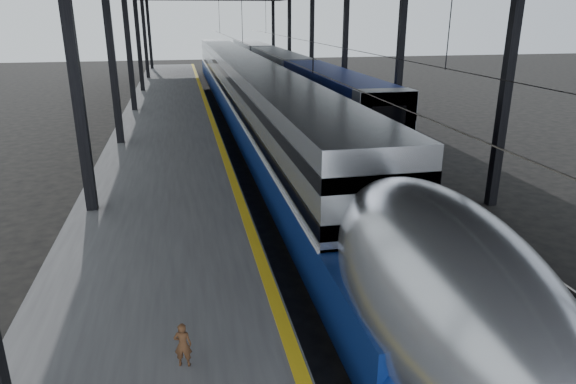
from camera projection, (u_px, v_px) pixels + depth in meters
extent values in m
plane|color=black|center=(285.00, 288.00, 14.58)|extent=(160.00, 160.00, 0.00)
cube|color=#4C4C4F|center=(168.00, 130.00, 32.24)|extent=(6.00, 80.00, 1.00)
cube|color=yellow|center=(212.00, 120.00, 32.61)|extent=(0.30, 80.00, 0.01)
cube|color=slate|center=(243.00, 133.00, 33.30)|extent=(0.08, 80.00, 0.16)
cube|color=slate|center=(265.00, 132.00, 33.58)|extent=(0.08, 80.00, 0.16)
cube|color=slate|center=(318.00, 130.00, 34.26)|extent=(0.08, 80.00, 0.16)
cube|color=slate|center=(338.00, 129.00, 34.54)|extent=(0.08, 80.00, 0.16)
cube|color=black|center=(79.00, 108.00, 16.61)|extent=(0.35, 0.35, 9.00)
cube|color=black|center=(505.00, 94.00, 19.58)|extent=(0.35, 0.35, 9.00)
cube|color=black|center=(114.00, 75.00, 25.86)|extent=(0.35, 0.35, 9.00)
cube|color=black|center=(399.00, 68.00, 28.83)|extent=(0.35, 0.35, 9.00)
cube|color=black|center=(130.00, 59.00, 35.11)|extent=(0.35, 0.35, 9.00)
cube|color=black|center=(345.00, 55.00, 38.08)|extent=(0.35, 0.35, 9.00)
cube|color=black|center=(139.00, 50.00, 44.36)|extent=(0.35, 0.35, 9.00)
cube|color=black|center=(312.00, 47.00, 47.33)|extent=(0.35, 0.35, 9.00)
cube|color=black|center=(145.00, 44.00, 53.61)|extent=(0.35, 0.35, 9.00)
cube|color=black|center=(289.00, 42.00, 56.58)|extent=(0.35, 0.35, 9.00)
cube|color=black|center=(150.00, 39.00, 62.86)|extent=(0.35, 0.35, 9.00)
cube|color=black|center=(273.00, 38.00, 65.83)|extent=(0.35, 0.35, 9.00)
cylinder|color=slate|center=(253.00, 46.00, 31.66)|extent=(0.03, 74.00, 0.03)
cylinder|color=slate|center=(330.00, 46.00, 32.63)|extent=(0.03, 74.00, 0.03)
cube|color=#B6B9BE|center=(241.00, 84.00, 38.92)|extent=(3.00, 57.00, 4.14)
cube|color=navy|center=(244.00, 104.00, 37.96)|extent=(3.08, 62.00, 1.60)
cube|color=silver|center=(241.00, 90.00, 39.08)|extent=(3.10, 57.00, 0.10)
cube|color=black|center=(241.00, 68.00, 38.53)|extent=(3.04, 57.00, 0.43)
cube|color=black|center=(241.00, 84.00, 38.92)|extent=(3.04, 57.00, 0.43)
ellipsoid|color=#B6B9BE|center=(437.00, 298.00, 9.84)|extent=(3.00, 8.40, 4.14)
ellipsoid|color=navy|center=(431.00, 350.00, 10.23)|extent=(3.08, 8.40, 1.76)
ellipsoid|color=black|center=(530.00, 341.00, 7.16)|extent=(1.55, 2.20, 0.93)
cube|color=black|center=(427.00, 384.00, 10.50)|extent=(2.28, 2.60, 0.40)
cube|color=black|center=(261.00, 140.00, 30.85)|extent=(2.28, 2.60, 0.40)
cube|color=navy|center=(333.00, 103.00, 32.80)|extent=(2.83, 18.00, 3.85)
cube|color=#96999E|center=(383.00, 130.00, 25.03)|extent=(2.88, 1.20, 3.90)
cube|color=black|center=(389.00, 115.00, 24.17)|extent=(1.72, 0.06, 0.86)
cube|color=#A40C0E|center=(387.00, 142.00, 24.60)|extent=(1.21, 0.06, 0.56)
cube|color=#96999E|center=(278.00, 72.00, 50.37)|extent=(2.83, 18.00, 3.85)
cube|color=#96999E|center=(252.00, 57.00, 67.95)|extent=(2.83, 18.00, 3.85)
cube|color=black|center=(364.00, 154.00, 27.85)|extent=(2.23, 2.40, 0.36)
cube|color=black|center=(284.00, 95.00, 48.20)|extent=(2.23, 2.40, 0.36)
imported|color=#4C2D19|center=(183.00, 345.00, 9.69)|extent=(0.37, 0.28, 0.92)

